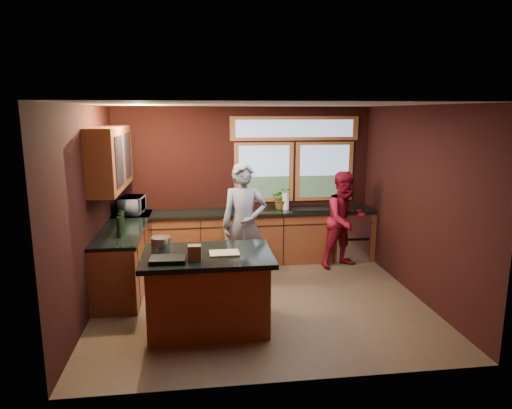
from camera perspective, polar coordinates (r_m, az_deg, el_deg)
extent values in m
plane|color=brown|center=(6.57, 0.49, -11.86)|extent=(4.50, 4.50, 0.00)
cube|color=black|center=(8.12, -1.46, 2.60)|extent=(4.50, 0.02, 2.70)
cube|color=black|center=(4.25, 4.27, -5.72)|extent=(4.50, 0.02, 2.70)
cube|color=black|center=(6.26, -20.33, -0.79)|extent=(0.02, 4.00, 2.70)
cube|color=black|center=(6.84, 19.52, 0.26)|extent=(0.02, 4.00, 2.70)
cube|color=silver|center=(6.03, 0.53, 12.40)|extent=(4.50, 4.00, 0.02)
cube|color=#899FBE|center=(8.12, 1.01, 4.03)|extent=(1.06, 0.02, 1.06)
cube|color=#899FBE|center=(8.35, 8.52, 4.11)|extent=(1.06, 0.02, 1.06)
cube|color=#A65F30|center=(8.15, 4.91, 9.46)|extent=(2.30, 0.02, 0.42)
cube|color=brown|center=(6.96, -17.71, 5.56)|extent=(0.36, 1.80, 0.90)
cube|color=brown|center=(8.02, -1.20, -4.17)|extent=(4.50, 0.60, 0.88)
cube|color=black|center=(7.89, -1.20, -0.94)|extent=(4.50, 0.64, 0.05)
cube|color=#B7B7BC|center=(8.40, 11.49, -3.78)|extent=(0.60, 0.58, 0.85)
cube|color=black|center=(8.06, 6.62, -0.76)|extent=(0.66, 0.46, 0.05)
cube|color=brown|center=(7.24, -16.04, -6.35)|extent=(0.60, 2.30, 0.88)
cube|color=black|center=(7.12, -16.17, -2.79)|extent=(0.64, 2.30, 0.05)
cube|color=brown|center=(5.69, -5.99, -10.95)|extent=(1.40, 0.90, 0.88)
cube|color=black|center=(5.52, -6.09, -6.39)|extent=(1.55, 1.05, 0.06)
imported|color=slate|center=(6.87, -1.51, -2.58)|extent=(0.71, 0.49, 1.87)
imported|color=maroon|center=(7.84, 11.04, -1.88)|extent=(0.96, 0.85, 1.64)
imported|color=#999999|center=(7.90, -15.20, -0.08)|extent=(0.41, 0.56, 0.29)
imported|color=#999999|center=(8.00, 3.18, 0.79)|extent=(0.34, 0.30, 0.38)
cylinder|color=white|center=(7.97, 3.73, 0.38)|extent=(0.12, 0.12, 0.28)
cube|color=tan|center=(5.47, -3.98, -6.09)|extent=(0.35, 0.26, 0.02)
cylinder|color=silver|center=(5.65, -11.77, -4.90)|extent=(0.24, 0.24, 0.18)
cube|color=brown|center=(5.25, -7.69, -6.02)|extent=(0.15, 0.12, 0.18)
cube|color=black|center=(5.28, -10.96, -6.77)|extent=(0.41, 0.30, 0.05)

